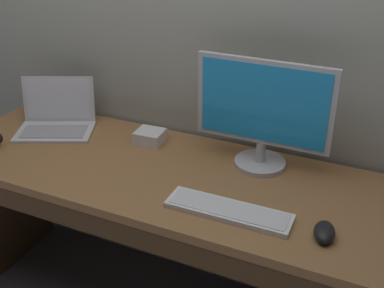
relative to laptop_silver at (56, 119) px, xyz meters
The scene contains 6 objects.
desk 0.65m from the laptop_silver, 13.17° to the right, with size 1.86×0.66×0.79m.
laptop_silver is the anchor object (origin of this frame).
external_monitor 0.96m from the laptop_silver, ahead, with size 0.52×0.20×0.44m.
wired_keyboard 0.99m from the laptop_silver, 16.87° to the right, with size 0.43×0.12×0.02m.
computer_mouse 1.30m from the laptop_silver, 12.69° to the right, with size 0.07×0.11×0.04m, color black.
external_drive_box 0.46m from the laptop_silver, ahead, with size 0.12×0.11×0.06m, color silver.
Camera 1 is at (0.80, -1.43, 1.76)m, focal length 45.22 mm.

